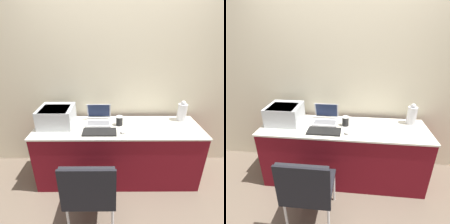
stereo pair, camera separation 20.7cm
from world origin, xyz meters
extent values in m
plane|color=#6B5B4C|center=(0.00, 0.00, 0.00)|extent=(14.00, 14.00, 0.00)
cube|color=beige|center=(0.00, 0.68, 1.30)|extent=(8.00, 0.05, 2.60)
cube|color=maroon|center=(0.00, 0.29, 0.37)|extent=(1.99, 0.57, 0.74)
cube|color=silver|center=(0.00, 0.29, 0.75)|extent=(2.01, 0.59, 0.02)
cube|color=#B2B7BC|center=(-0.75, 0.35, 0.88)|extent=(0.40, 0.38, 0.23)
cube|color=#51565B|center=(-0.75, 0.31, 0.97)|extent=(0.32, 0.29, 0.04)
cube|color=#B7B7BC|center=(-0.24, 0.36, 0.77)|extent=(0.31, 0.21, 0.02)
cube|color=slate|center=(-0.24, 0.35, 0.78)|extent=(0.27, 0.12, 0.00)
cube|color=#B7B7BC|center=(-0.24, 0.50, 0.88)|extent=(0.31, 0.06, 0.20)
cube|color=#192342|center=(-0.24, 0.49, 0.88)|extent=(0.28, 0.05, 0.18)
cube|color=black|center=(-0.21, 0.14, 0.77)|extent=(0.38, 0.17, 0.02)
cylinder|color=black|center=(0.02, 0.33, 0.82)|extent=(0.08, 0.08, 0.11)
cylinder|color=white|center=(0.02, 0.33, 0.88)|extent=(0.08, 0.08, 0.01)
ellipsoid|color=silver|center=(0.05, 0.12, 0.78)|extent=(0.06, 0.05, 0.04)
cylinder|color=silver|center=(0.83, 0.47, 0.87)|extent=(0.12, 0.12, 0.22)
sphere|color=silver|center=(0.83, 0.47, 1.00)|extent=(0.06, 0.06, 0.06)
cube|color=black|center=(-0.27, -0.32, 0.43)|extent=(0.44, 0.45, 0.04)
cube|color=black|center=(-0.27, -0.53, 0.65)|extent=(0.44, 0.03, 0.40)
cylinder|color=silver|center=(-0.48, -0.11, 0.20)|extent=(0.02, 0.02, 0.41)
cylinder|color=silver|center=(-0.07, -0.11, 0.20)|extent=(0.02, 0.02, 0.41)
cylinder|color=silver|center=(-0.48, -0.53, 0.20)|extent=(0.02, 0.02, 0.41)
cylinder|color=silver|center=(-0.07, -0.53, 0.20)|extent=(0.02, 0.02, 0.41)
cube|color=black|center=(-0.27, -0.56, 0.63)|extent=(0.46, 0.02, 0.44)
camera|label=1|loc=(-0.08, -1.59, 1.77)|focal=28.00mm
camera|label=2|loc=(0.12, -1.58, 1.77)|focal=28.00mm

